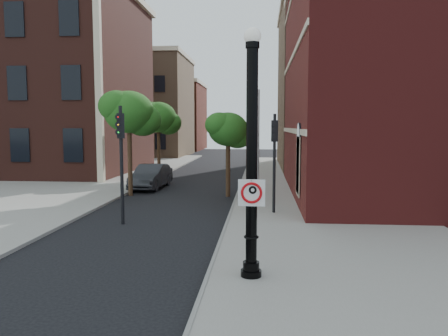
# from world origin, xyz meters

# --- Properties ---
(ground) EXTENTS (120.00, 120.00, 0.00)m
(ground) POSITION_xyz_m (0.00, 0.00, 0.00)
(ground) COLOR black
(ground) RESTS_ON ground
(sidewalk_right) EXTENTS (8.00, 60.00, 0.12)m
(sidewalk_right) POSITION_xyz_m (6.00, 10.00, 0.06)
(sidewalk_right) COLOR gray
(sidewalk_right) RESTS_ON ground
(sidewalk_left) EXTENTS (10.00, 50.00, 0.12)m
(sidewalk_left) POSITION_xyz_m (-9.00, 18.00, 0.06)
(sidewalk_left) COLOR gray
(sidewalk_left) RESTS_ON ground
(curb_edge) EXTENTS (0.10, 60.00, 0.14)m
(curb_edge) POSITION_xyz_m (2.05, 10.00, 0.07)
(curb_edge) COLOR gray
(curb_edge) RESTS_ON ground
(victorian_building) EXTENTS (18.60, 14.60, 17.95)m
(victorian_building) POSITION_xyz_m (-16.00, 23.97, 8.74)
(victorian_building) COLOR #52261E
(victorian_building) RESTS_ON ground
(bg_building_tan_a) EXTENTS (12.00, 12.00, 12.00)m
(bg_building_tan_a) POSITION_xyz_m (-12.00, 44.00, 6.00)
(bg_building_tan_a) COLOR #8B684B
(bg_building_tan_a) RESTS_ON ground
(bg_building_red) EXTENTS (12.00, 12.00, 10.00)m
(bg_building_red) POSITION_xyz_m (-12.00, 58.00, 5.00)
(bg_building_red) COLOR maroon
(bg_building_red) RESTS_ON ground
(bg_building_tan_b) EXTENTS (22.00, 14.00, 14.00)m
(bg_building_tan_b) POSITION_xyz_m (16.00, 30.00, 7.00)
(bg_building_tan_b) COLOR #8B684B
(bg_building_tan_b) RESTS_ON ground
(lamppost) EXTENTS (0.51, 0.51, 6.02)m
(lamppost) POSITION_xyz_m (3.11, 0.06, 2.78)
(lamppost) COLOR black
(lamppost) RESTS_ON ground
(no_parking_sign) EXTENTS (0.64, 0.07, 0.64)m
(no_parking_sign) POSITION_xyz_m (3.12, -0.10, 2.20)
(no_parking_sign) COLOR white
(no_parking_sign) RESTS_ON ground
(parked_car) EXTENTS (1.76, 4.48, 1.45)m
(parked_car) POSITION_xyz_m (-3.27, 15.29, 0.73)
(parked_car) COLOR #2B2B2F
(parked_car) RESTS_ON ground
(traffic_signal_left) EXTENTS (0.35, 0.40, 4.51)m
(traffic_signal_left) POSITION_xyz_m (-1.96, 5.79, 3.04)
(traffic_signal_left) COLOR black
(traffic_signal_left) RESTS_ON ground
(traffic_signal_right) EXTENTS (0.28, 0.36, 4.26)m
(traffic_signal_right) POSITION_xyz_m (3.87, 7.98, 2.87)
(traffic_signal_right) COLOR black
(traffic_signal_right) RESTS_ON ground
(utility_pole) EXTENTS (0.11, 0.11, 5.42)m
(utility_pole) POSITION_xyz_m (3.18, 10.01, 2.71)
(utility_pole) COLOR #999999
(utility_pole) RESTS_ON ground
(street_tree_a) EXTENTS (3.11, 2.81, 5.61)m
(street_tree_a) POSITION_xyz_m (-3.66, 12.56, 4.43)
(street_tree_a) COLOR black
(street_tree_a) RESTS_ON ground
(street_tree_b) EXTENTS (3.03, 2.74, 5.45)m
(street_tree_b) POSITION_xyz_m (-3.97, 20.47, 4.30)
(street_tree_b) COLOR black
(street_tree_b) RESTS_ON ground
(street_tree_c) EXTENTS (2.48, 2.24, 4.47)m
(street_tree_c) POSITION_xyz_m (1.60, 12.75, 3.52)
(street_tree_c) COLOR black
(street_tree_c) RESTS_ON ground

